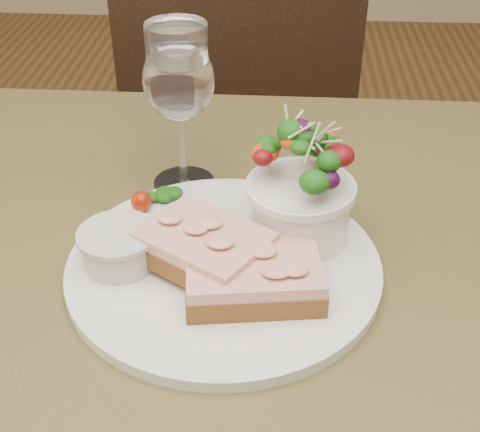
# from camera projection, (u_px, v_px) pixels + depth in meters

# --- Properties ---
(cafe_table) EXTENTS (0.80, 0.80, 0.75)m
(cafe_table) POSITION_uv_depth(u_px,v_px,m) (232.00, 345.00, 0.70)
(cafe_table) COLOR #493C1F
(cafe_table) RESTS_ON ground
(chair_far) EXTENTS (0.50, 0.50, 0.90)m
(chair_far) POSITION_uv_depth(u_px,v_px,m) (228.00, 215.00, 1.52)
(chair_far) COLOR black
(chair_far) RESTS_ON ground
(dinner_plate) EXTENTS (0.30, 0.30, 0.01)m
(dinner_plate) POSITION_uv_depth(u_px,v_px,m) (224.00, 266.00, 0.64)
(dinner_plate) COLOR white
(dinner_plate) RESTS_ON cafe_table
(sandwich_front) EXTENTS (0.13, 0.10, 0.03)m
(sandwich_front) POSITION_uv_depth(u_px,v_px,m) (253.00, 274.00, 0.60)
(sandwich_front) COLOR #533016
(sandwich_front) RESTS_ON dinner_plate
(sandwich_back) EXTENTS (0.14, 0.13, 0.03)m
(sandwich_back) POSITION_uv_depth(u_px,v_px,m) (205.00, 247.00, 0.62)
(sandwich_back) COLOR #533016
(sandwich_back) RESTS_ON dinner_plate
(ramekin) EXTENTS (0.07, 0.07, 0.04)m
(ramekin) POSITION_uv_depth(u_px,v_px,m) (119.00, 246.00, 0.62)
(ramekin) COLOR beige
(ramekin) RESTS_ON dinner_plate
(salad_bowl) EXTENTS (0.10, 0.10, 0.13)m
(salad_bowl) POSITION_uv_depth(u_px,v_px,m) (301.00, 185.00, 0.64)
(salad_bowl) COLOR white
(salad_bowl) RESTS_ON dinner_plate
(garnish) EXTENTS (0.05, 0.04, 0.02)m
(garnish) POSITION_uv_depth(u_px,v_px,m) (152.00, 201.00, 0.71)
(garnish) COLOR #133609
(garnish) RESTS_ON dinner_plate
(wine_glass) EXTENTS (0.08, 0.08, 0.18)m
(wine_glass) POSITION_uv_depth(u_px,v_px,m) (179.00, 85.00, 0.70)
(wine_glass) COLOR white
(wine_glass) RESTS_ON cafe_table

